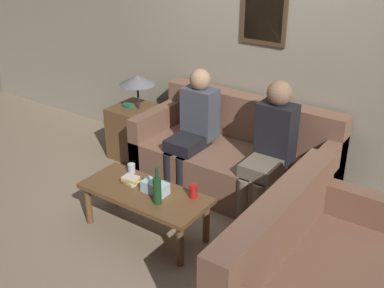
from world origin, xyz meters
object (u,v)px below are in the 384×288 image
object	(u,v)px
couch_main	(235,160)
person_left	(194,125)
wine_bottle	(157,190)
couch_side	(313,284)
person_right	(271,144)
drinking_glass	(131,168)
coffee_table	(145,197)

from	to	relation	value
couch_main	person_left	xyz separation A→B (m)	(-0.40, -0.16, 0.34)
person_left	wine_bottle	bearing A→B (deg)	-70.77
couch_side	wine_bottle	xyz separation A→B (m)	(-1.37, 0.06, 0.23)
person_left	person_right	bearing A→B (deg)	-0.74
drinking_glass	person_left	size ratio (longest dim) A/B	0.07
couch_side	person_right	bearing A→B (deg)	39.04
coffee_table	wine_bottle	world-z (taller)	wine_bottle
coffee_table	wine_bottle	size ratio (longest dim) A/B	3.43
person_right	couch_main	bearing A→B (deg)	159.52
coffee_table	person_right	world-z (taller)	person_right
couch_main	wine_bottle	xyz separation A→B (m)	(-0.04, -1.20, 0.23)
drinking_glass	couch_side	bearing A→B (deg)	-9.89
couch_side	drinking_glass	distance (m)	1.92
couch_side	wine_bottle	bearing A→B (deg)	87.46
couch_side	wine_bottle	world-z (taller)	couch_side
couch_main	person_right	xyz separation A→B (m)	(0.45, -0.17, 0.37)
couch_main	person_right	size ratio (longest dim) A/B	1.57
person_left	person_right	xyz separation A→B (m)	(0.85, -0.01, 0.03)
couch_side	person_left	distance (m)	2.08
wine_bottle	person_right	size ratio (longest dim) A/B	0.27
couch_main	person_right	world-z (taller)	person_right
coffee_table	couch_side	bearing A→B (deg)	-5.14
couch_main	coffee_table	bearing A→B (deg)	-102.62
drinking_glass	person_right	xyz separation A→B (m)	(1.00, 0.76, 0.22)
couch_side	coffee_table	size ratio (longest dim) A/B	1.40
couch_main	couch_side	xyz separation A→B (m)	(1.33, -1.26, 0.00)
coffee_table	person_left	world-z (taller)	person_left
coffee_table	drinking_glass	bearing A→B (deg)	148.78
couch_main	coffee_table	world-z (taller)	couch_main
couch_side	coffee_table	world-z (taller)	couch_side
couch_main	wine_bottle	bearing A→B (deg)	-91.98
person_left	coffee_table	bearing A→B (deg)	-80.84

